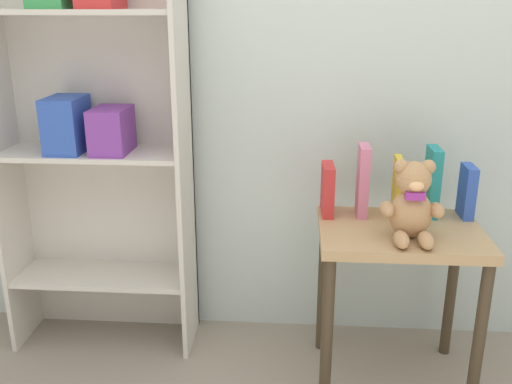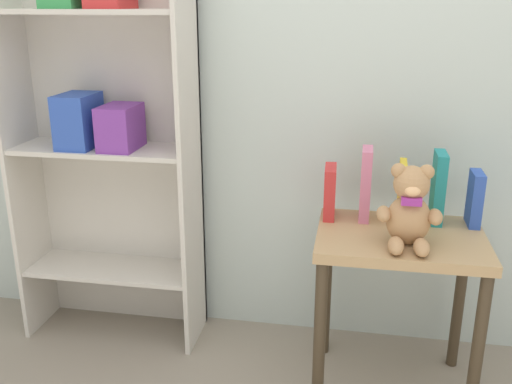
% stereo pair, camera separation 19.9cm
% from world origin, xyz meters
% --- Properties ---
extents(wall_back, '(4.80, 0.06, 2.50)m').
position_xyz_m(wall_back, '(0.00, 1.35, 1.25)').
color(wall_back, silver).
rests_on(wall_back, ground_plane).
extents(bookshelf_side, '(0.71, 0.27, 1.59)m').
position_xyz_m(bookshelf_side, '(-0.82, 1.20, 0.90)').
color(bookshelf_side, beige).
rests_on(bookshelf_side, ground_plane).
extents(display_table, '(0.55, 0.42, 0.60)m').
position_xyz_m(display_table, '(0.31, 0.98, 0.49)').
color(display_table, tan).
rests_on(display_table, ground_plane).
extents(teddy_bear, '(0.20, 0.18, 0.26)m').
position_xyz_m(teddy_bear, '(0.32, 0.89, 0.72)').
color(teddy_bear, tan).
rests_on(teddy_bear, display_table).
extents(book_standing_red, '(0.04, 0.14, 0.18)m').
position_xyz_m(book_standing_red, '(0.06, 1.10, 0.69)').
color(book_standing_red, red).
rests_on(book_standing_red, display_table).
extents(book_standing_pink, '(0.04, 0.12, 0.26)m').
position_xyz_m(book_standing_pink, '(0.18, 1.10, 0.73)').
color(book_standing_pink, '#D17093').
rests_on(book_standing_pink, display_table).
extents(book_standing_yellow, '(0.03, 0.13, 0.21)m').
position_xyz_m(book_standing_yellow, '(0.31, 1.10, 0.71)').
color(book_standing_yellow, gold).
rests_on(book_standing_yellow, display_table).
extents(book_standing_teal, '(0.04, 0.12, 0.25)m').
position_xyz_m(book_standing_teal, '(0.43, 1.12, 0.73)').
color(book_standing_teal, teal).
rests_on(book_standing_teal, display_table).
extents(book_standing_blue, '(0.04, 0.11, 0.19)m').
position_xyz_m(book_standing_blue, '(0.55, 1.11, 0.69)').
color(book_standing_blue, '#2D51B7').
rests_on(book_standing_blue, display_table).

